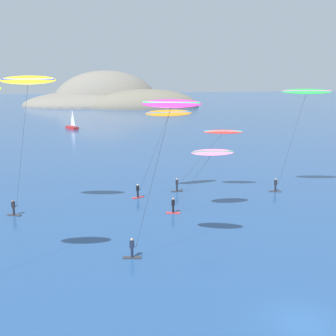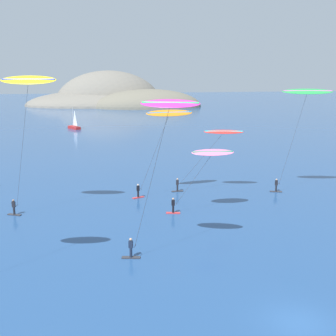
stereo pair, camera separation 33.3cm
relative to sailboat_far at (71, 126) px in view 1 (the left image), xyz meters
name	(u,v)px [view 1 (the left image)]	position (x,y,z in m)	size (l,w,h in m)	color
ground_plane	(302,323)	(13.87, -94.96, -0.64)	(600.00, 600.00, 0.00)	navy
headland_island	(111,105)	(17.60, 83.49, -0.64)	(77.57, 53.97, 31.66)	slate
sailboat_far	(71,126)	(0.00, 0.00, 0.00)	(3.65, 5.69, 5.70)	#B22323
kitesurfer_red	(218,137)	(18.20, -66.69, 6.26)	(8.70, 2.68, 7.86)	#2D2D33
kitesurfer_orange	(166,120)	(11.66, -66.85, 8.60)	(7.56, 1.72, 10.44)	red
kitesurfer_green	(304,99)	(28.15, -68.90, 10.96)	(6.84, 2.72, 12.85)	#2D2D33
kitesurfer_yellow	(27,91)	(-3.32, -71.29, 12.27)	(6.03, 2.54, 14.43)	#2D2D33
kitesurfer_pink	(209,157)	(14.71, -74.01, 5.39)	(7.23, 2.01, 6.83)	red
kitesurfer_magenta	(167,120)	(7.86, -84.78, 10.60)	(6.07, 2.85, 12.78)	#2D2D33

